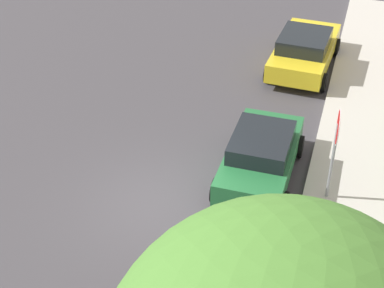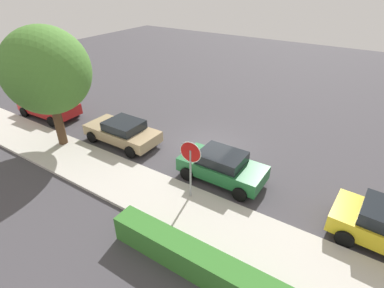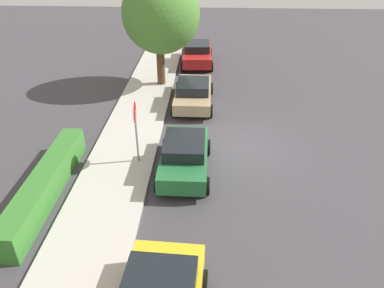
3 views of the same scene
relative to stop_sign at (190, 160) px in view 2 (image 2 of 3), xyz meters
name	(u,v)px [view 2 (image 2 of 3)]	position (x,y,z in m)	size (l,w,h in m)	color
ground_plane	(209,147)	(1.45, -4.02, -1.90)	(60.00, 60.00, 0.00)	#423F44
sidewalk_curb	(152,194)	(1.45, 0.73, -1.83)	(32.00, 2.67, 0.14)	beige
stop_sign	(190,160)	(0.00, 0.00, 0.00)	(0.90, 0.10, 2.72)	gray
parked_car_green	(222,166)	(-0.45, -1.86, -1.17)	(3.84, 1.95, 1.39)	#236B38
parked_car_tan	(123,131)	(5.67, -1.91, -1.21)	(4.23, 2.05, 1.33)	tan
parked_car_red	(49,105)	(12.17, -1.86, -1.16)	(4.12, 2.19, 1.43)	red
street_tree_near_corner	(47,71)	(8.34, -0.04, 2.14)	(4.20, 4.20, 6.19)	#513823
front_yard_hedge	(198,263)	(-2.16, 2.86, -1.42)	(6.33, 0.81, 0.97)	#387A2D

